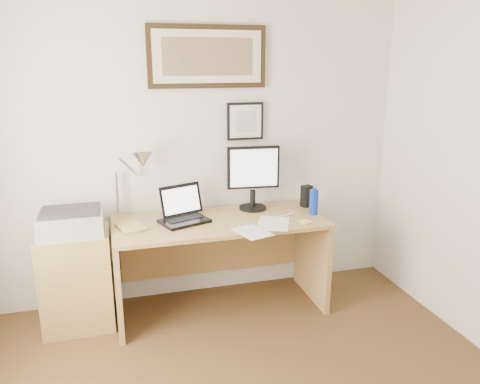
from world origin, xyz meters
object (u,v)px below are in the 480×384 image
object	(u,v)px
side_cabinet	(77,280)
desk	(218,245)
water_bottle	(314,202)
laptop	(183,213)
printer	(71,222)
lcd_monitor	(253,175)
book	(120,229)

from	to	relation	value
side_cabinet	desk	world-z (taller)	desk
water_bottle	laptop	size ratio (longest dim) A/B	0.49
printer	side_cabinet	bearing A→B (deg)	103.82
lcd_monitor	printer	bearing A→B (deg)	-174.16
book	laptop	xyz separation A→B (m)	(0.47, 0.09, 0.05)
lcd_monitor	laptop	bearing A→B (deg)	-167.68
side_cabinet	laptop	xyz separation A→B (m)	(0.80, 0.01, 0.44)
book	laptop	distance (m)	0.48
water_bottle	side_cabinet	bearing A→B (deg)	176.40
water_bottle	book	xyz separation A→B (m)	(-1.48, 0.03, -0.09)
side_cabinet	desk	bearing A→B (deg)	1.89
side_cabinet	laptop	world-z (taller)	laptop
side_cabinet	book	distance (m)	0.52
side_cabinet	book	world-z (taller)	book
water_bottle	desk	xyz separation A→B (m)	(-0.75, 0.15, -0.33)
water_bottle	laptop	world-z (taller)	laptop
water_bottle	book	bearing A→B (deg)	178.89
water_bottle	lcd_monitor	xyz separation A→B (m)	(-0.42, 0.25, 0.19)
desk	side_cabinet	bearing A→B (deg)	-178.11
book	laptop	world-z (taller)	laptop
book	printer	bearing A→B (deg)	166.22
lcd_monitor	printer	xyz separation A→B (m)	(-1.39, -0.14, -0.22)
desk	laptop	size ratio (longest dim) A/B	3.98
desk	laptop	xyz separation A→B (m)	(-0.27, -0.03, 0.29)
laptop	lcd_monitor	xyz separation A→B (m)	(0.59, 0.13, 0.23)
side_cabinet	desk	distance (m)	1.08
side_cabinet	water_bottle	world-z (taller)	water_bottle
side_cabinet	water_bottle	distance (m)	1.88
water_bottle	lcd_monitor	bearing A→B (deg)	149.18
laptop	printer	size ratio (longest dim) A/B	0.91
water_bottle	printer	distance (m)	1.82
side_cabinet	printer	xyz separation A→B (m)	(0.00, -0.00, 0.45)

